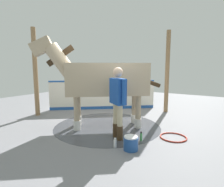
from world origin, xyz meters
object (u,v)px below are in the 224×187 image
at_px(bottle_shampoo, 115,143).
at_px(bottle_spray, 141,136).
at_px(horse, 103,79).
at_px(hose_coil, 173,137).
at_px(handler, 118,98).
at_px(wash_bucket, 131,143).

distance_m(bottle_shampoo, bottle_spray, 0.74).
xyz_separation_m(horse, hose_coil, (-2.02, -0.20, -1.39)).
xyz_separation_m(bottle_shampoo, bottle_spray, (-0.32, -0.66, 0.01)).
bearing_deg(horse, bottle_shampoo, 96.81).
bearing_deg(bottle_spray, hose_coil, -134.99).
xyz_separation_m(handler, bottle_spray, (-0.55, -0.17, -0.92)).
bearing_deg(wash_bucket, handler, -35.90).
bearing_deg(wash_bucket, horse, -34.58).
height_order(handler, bottle_shampoo, handler).
xyz_separation_m(wash_bucket, bottle_shampoo, (0.35, 0.07, -0.05)).
relative_size(bottle_shampoo, hose_coil, 0.32).
bearing_deg(hose_coil, horse, 5.69).
bearing_deg(bottle_shampoo, wash_bucket, -168.62).
bearing_deg(handler, hose_coil, -23.64).
bearing_deg(handler, wash_bucket, -93.25).
height_order(horse, bottle_shampoo, horse).
xyz_separation_m(horse, bottle_spray, (-1.41, 0.40, -1.31)).
bearing_deg(bottle_spray, horse, -15.91).
xyz_separation_m(bottle_shampoo, hose_coil, (-0.93, -1.26, -0.08)).
xyz_separation_m(horse, bottle_shampoo, (-1.09, 1.06, -1.31)).
relative_size(horse, hose_coil, 4.57).
bearing_deg(bottle_shampoo, hose_coil, -126.25).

